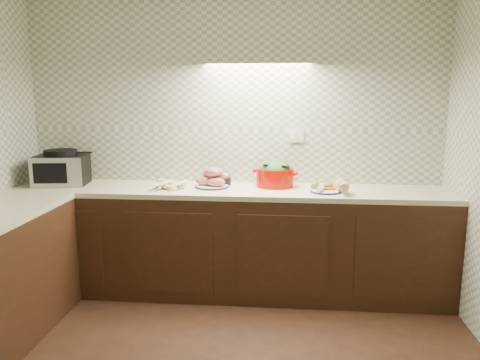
# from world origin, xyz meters

# --- Properties ---
(room) EXTENTS (3.60, 3.60, 2.60)m
(room) POSITION_xyz_m (0.00, 0.00, 1.63)
(room) COLOR black
(room) RESTS_ON ground
(counter) EXTENTS (3.60, 3.60, 0.90)m
(counter) POSITION_xyz_m (-0.68, 0.68, 0.45)
(counter) COLOR black
(counter) RESTS_ON ground
(toaster_oven) EXTENTS (0.47, 0.39, 0.30)m
(toaster_oven) POSITION_xyz_m (-1.46, 1.53, 1.04)
(toaster_oven) COLOR black
(toaster_oven) RESTS_ON counter
(parsnip_pile) EXTENTS (0.39, 0.35, 0.08)m
(parsnip_pile) POSITION_xyz_m (-0.51, 1.46, 0.93)
(parsnip_pile) COLOR beige
(parsnip_pile) RESTS_ON counter
(sweet_potato_plate) EXTENTS (0.29, 0.28, 0.17)m
(sweet_potato_plate) POSITION_xyz_m (-0.15, 1.55, 0.97)
(sweet_potato_plate) COLOR #0F133B
(sweet_potato_plate) RESTS_ON counter
(onion_bowl) EXTENTS (0.17, 0.17, 0.13)m
(onion_bowl) POSITION_xyz_m (-0.09, 1.66, 0.95)
(onion_bowl) COLOR black
(onion_bowl) RESTS_ON counter
(dutch_oven) EXTENTS (0.41, 0.41, 0.22)m
(dutch_oven) POSITION_xyz_m (0.37, 1.63, 1.01)
(dutch_oven) COLOR #AD0B00
(dutch_oven) RESTS_ON counter
(veg_plate) EXTENTS (0.32, 0.28, 0.12)m
(veg_plate) POSITION_xyz_m (0.83, 1.43, 0.94)
(veg_plate) COLOR #0F133B
(veg_plate) RESTS_ON counter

